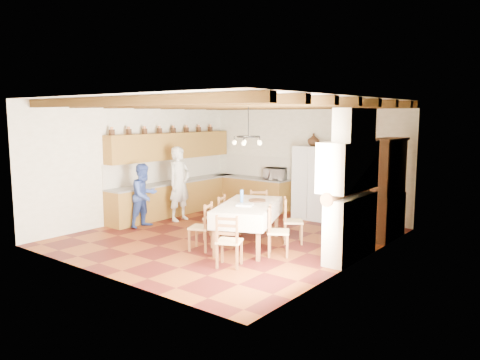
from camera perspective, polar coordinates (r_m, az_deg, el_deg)
name	(u,v)px	position (r m, az deg, el deg)	size (l,w,h in m)	color
floor	(228,237)	(10.43, -1.46, -7.00)	(6.00, 6.50, 0.02)	#44120F
ceiling	(228,99)	(10.09, -1.52, 9.81)	(6.00, 6.50, 0.02)	white
wall_back	(304,159)	(12.82, 7.85, 2.57)	(6.00, 0.02, 3.00)	beige
wall_front	(100,188)	(7.94, -16.66, -0.92)	(6.00, 0.02, 3.00)	beige
wall_left	(138,161)	(12.28, -12.39, 2.23)	(0.02, 6.50, 3.00)	beige
wall_right	(358,182)	(8.57, 14.22, -0.21)	(0.02, 6.50, 3.00)	beige
ceiling_beams	(228,104)	(10.09, -1.52, 9.24)	(6.00, 6.30, 0.16)	#3D2711
lower_cabinets_left	(176,198)	(12.89, -7.77, -2.20)	(0.60, 4.30, 0.86)	brown
lower_cabinets_back	(252,193)	(13.55, 1.43, -1.64)	(2.30, 0.60, 0.86)	brown
countertop_left	(176,182)	(12.82, -7.80, -0.22)	(0.62, 4.30, 0.04)	slate
countertop_back	(252,178)	(13.48, 1.43, 0.25)	(2.34, 0.62, 0.04)	slate
backsplash_left	(169,169)	(12.98, -8.71, 1.29)	(0.03, 4.30, 0.60)	beige
backsplash_back	(258,166)	(13.67, 2.15, 1.70)	(2.30, 0.03, 0.60)	beige
upper_cabinets	(172,146)	(12.81, -8.27, 4.13)	(0.35, 4.20, 0.70)	brown
fireplace	(348,185)	(8.88, 13.01, -0.54)	(0.56, 1.60, 2.80)	#EDE6C5
wall_picture	(358,148)	(12.06, 14.19, 3.74)	(0.34, 0.03, 0.42)	black
refrigerator	(315,182)	(12.29, 9.12, -0.28)	(0.95, 0.78, 1.89)	silver
hutch	(386,189)	(10.62, 17.41, -1.01)	(0.51, 1.21, 2.19)	#391F13
dining_table	(248,208)	(9.53, 1.00, -3.41)	(1.75, 2.28, 0.89)	silver
chandelier	(248,137)	(9.35, 1.02, 5.31)	(0.47, 0.47, 0.03)	black
chair_left_near	(201,226)	(9.37, -4.83, -5.66)	(0.42, 0.40, 0.96)	brown
chair_left_far	(215,217)	(10.21, -3.13, -4.52)	(0.42, 0.40, 0.96)	brown
chair_right_near	(279,231)	(9.03, 4.73, -6.18)	(0.42, 0.40, 0.96)	brown
chair_right_far	(293,220)	(9.92, 6.48, -4.92)	(0.42, 0.40, 0.96)	brown
chair_end_near	(229,240)	(8.34, -1.31, -7.35)	(0.42, 0.40, 0.96)	brown
chair_end_far	(259,212)	(10.75, 2.32, -3.88)	(0.42, 0.40, 0.96)	brown
person_man	(180,184)	(11.98, -7.38, -0.45)	(0.69, 0.45, 1.89)	beige
person_woman_blue	(144,195)	(11.43, -11.59, -1.86)	(0.75, 0.58, 1.54)	#364FA8
person_woman_red	(348,205)	(10.14, 13.05, -2.98)	(0.93, 0.39, 1.59)	#B2301E
microwave	(275,174)	(12.99, 4.33, 0.76)	(0.59, 0.40, 0.33)	silver
fridge_vase	(314,140)	(12.22, 8.95, 4.89)	(0.30, 0.30, 0.32)	#391F13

